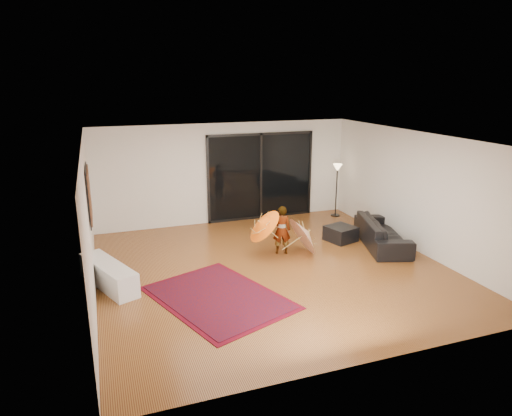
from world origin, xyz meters
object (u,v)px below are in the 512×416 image
ottoman (341,234)px  child (282,230)px  sofa (382,233)px  media_console (108,275)px

ottoman → child: child is taller
ottoman → child: (-1.69, -0.29, 0.38)m
sofa → child: bearing=100.7°
media_console → ottoman: 5.49m
ottoman → sofa: bearing=-38.3°
child → media_console: bearing=23.4°
ottoman → child: bearing=-170.4°
media_console → ottoman: bearing=-14.6°
child → sofa: bearing=-171.2°
media_console → sofa: (6.20, 0.16, 0.08)m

